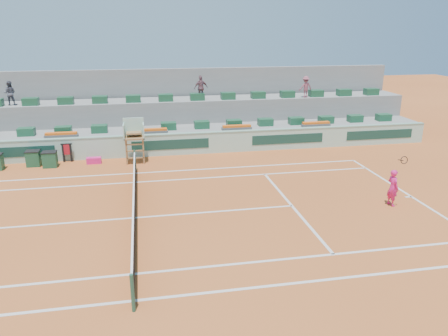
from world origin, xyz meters
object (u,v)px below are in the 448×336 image
(player_bag, at_px, (94,160))
(tennis_player, at_px, (393,187))
(umpire_chair, at_px, (134,134))
(drink_cooler_a, at_px, (50,159))

(player_bag, xyz_separation_m, tennis_player, (12.70, -8.26, 0.62))
(player_bag, height_order, tennis_player, tennis_player)
(umpire_chair, bearing_deg, drink_cooler_a, -178.75)
(player_bag, relative_size, tennis_player, 0.34)
(player_bag, distance_m, tennis_player, 15.17)
(tennis_player, bearing_deg, drink_cooler_a, 151.56)
(umpire_chair, distance_m, drink_cooler_a, 4.57)
(drink_cooler_a, relative_size, tennis_player, 0.37)
(player_bag, relative_size, umpire_chair, 0.32)
(drink_cooler_a, bearing_deg, umpire_chair, 1.25)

